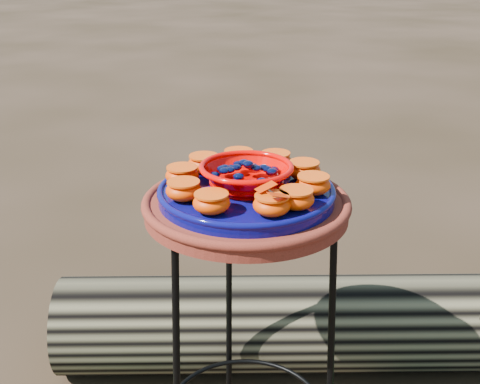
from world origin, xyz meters
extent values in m
cylinder|color=#44170D|center=(0.00, 0.00, 0.72)|extent=(0.45, 0.45, 0.04)
cylinder|color=#080334|center=(0.00, 0.00, 0.75)|extent=(0.38, 0.38, 0.03)
ellipsoid|color=red|center=(0.02, -0.14, 0.78)|extent=(0.07, 0.07, 0.04)
ellipsoid|color=red|center=(0.07, -0.12, 0.78)|extent=(0.07, 0.07, 0.04)
ellipsoid|color=red|center=(0.13, -0.06, 0.78)|extent=(0.07, 0.07, 0.04)
ellipsoid|color=red|center=(0.14, 0.03, 0.78)|extent=(0.07, 0.07, 0.04)
ellipsoid|color=red|center=(0.09, 0.11, 0.78)|extent=(0.07, 0.07, 0.04)
ellipsoid|color=red|center=(0.01, 0.14, 0.78)|extent=(0.07, 0.07, 0.04)
ellipsoid|color=red|center=(-0.07, 0.12, 0.78)|extent=(0.07, 0.07, 0.04)
ellipsoid|color=red|center=(-0.13, 0.06, 0.78)|extent=(0.07, 0.07, 0.04)
ellipsoid|color=red|center=(-0.14, -0.03, 0.78)|extent=(0.07, 0.07, 0.04)
ellipsoid|color=red|center=(-0.09, -0.11, 0.78)|extent=(0.07, 0.07, 0.04)
ellipsoid|color=#176C16|center=(-0.10, 0.57, 0.08)|extent=(0.31, 0.31, 0.15)
camera|label=1|loc=(-0.27, -1.18, 1.25)|focal=45.00mm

